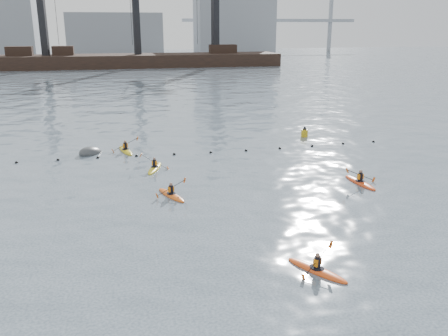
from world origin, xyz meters
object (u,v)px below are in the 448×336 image
(kayaker_2, at_px, (171,194))
(mooring_buoy, at_px, (91,154))
(kayaker_3, at_px, (155,168))
(nav_buoy, at_px, (304,133))
(kayaker_4, at_px, (360,182))
(kayaker_5, at_px, (126,150))
(kayaker_0, at_px, (317,269))

(kayaker_2, relative_size, mooring_buoy, 1.31)
(kayaker_3, bearing_deg, nav_buoy, 45.41)
(kayaker_3, bearing_deg, kayaker_4, -7.53)
(kayaker_5, height_order, nav_buoy, kayaker_5)
(kayaker_0, relative_size, nav_buoy, 2.49)
(kayaker_2, xyz_separation_m, kayaker_5, (-2.41, 11.62, 0.01))
(kayaker_4, height_order, kayaker_5, kayaker_4)
(mooring_buoy, distance_m, nav_buoy, 19.46)
(kayaker_0, distance_m, kayaker_5, 23.49)
(kayaker_3, xyz_separation_m, nav_buoy, (14.66, 7.37, 0.26))
(nav_buoy, bearing_deg, kayaker_2, -136.66)
(kayaker_0, height_order, kayaker_2, kayaker_0)
(kayaker_5, relative_size, mooring_buoy, 1.46)
(kayaker_3, bearing_deg, kayaker_5, 127.52)
(kayaker_3, xyz_separation_m, mooring_buoy, (-4.71, 5.52, -0.10))
(kayaker_4, bearing_deg, kayaker_5, -44.84)
(kayaker_4, xyz_separation_m, nav_buoy, (1.69, 13.77, 0.25))
(kayaker_4, height_order, mooring_buoy, kayaker_4)
(kayaker_2, distance_m, kayaker_4, 12.49)
(kayaker_4, distance_m, kayaker_5, 19.14)
(mooring_buoy, bearing_deg, kayaker_0, -65.51)
(kayaker_4, bearing_deg, mooring_buoy, -39.90)
(nav_buoy, bearing_deg, kayaker_5, -173.99)
(kayaker_0, xyz_separation_m, kayaker_2, (-4.91, 10.70, 0.00))
(kayaker_5, bearing_deg, mooring_buoy, 168.53)
(mooring_buoy, bearing_deg, kayaker_3, -49.52)
(kayaker_4, height_order, nav_buoy, kayaker_4)
(kayaker_2, distance_m, mooring_buoy, 12.64)
(mooring_buoy, bearing_deg, kayaker_4, -33.97)
(kayaker_2, bearing_deg, nav_buoy, 21.17)
(kayaker_2, height_order, nav_buoy, nav_buoy)
(kayaker_0, xyz_separation_m, kayaker_3, (-5.41, 16.69, 0.00))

